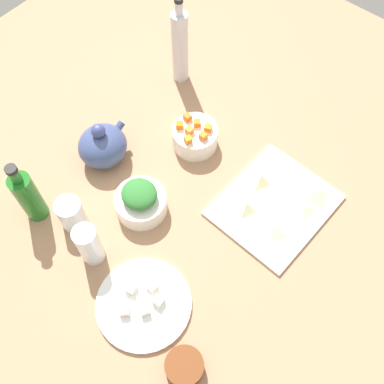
% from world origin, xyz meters
% --- Properties ---
extents(tabletop, '(1.90, 1.90, 0.03)m').
position_xyz_m(tabletop, '(0.00, 0.00, 0.01)').
color(tabletop, '#A47959').
rests_on(tabletop, ground).
extents(cutting_board, '(0.30, 0.26, 0.01)m').
position_xyz_m(cutting_board, '(0.13, -0.17, 0.03)').
color(cutting_board, silver).
rests_on(cutting_board, tabletop).
extents(plate_tofu, '(0.22, 0.22, 0.01)m').
position_xyz_m(plate_tofu, '(-0.28, -0.09, 0.04)').
color(plate_tofu, white).
rests_on(plate_tofu, tabletop).
extents(bowl_greens, '(0.13, 0.13, 0.06)m').
position_xyz_m(bowl_greens, '(-0.10, 0.09, 0.06)').
color(bowl_greens, white).
rests_on(bowl_greens, tabletop).
extents(bowl_carrots, '(0.13, 0.13, 0.06)m').
position_xyz_m(bowl_carrots, '(0.15, 0.11, 0.06)').
color(bowl_carrots, white).
rests_on(bowl_carrots, tabletop).
extents(bowl_small_side, '(0.08, 0.08, 0.04)m').
position_xyz_m(bowl_small_side, '(-0.33, -0.25, 0.05)').
color(bowl_small_side, brown).
rests_on(bowl_small_side, tabletop).
extents(teapot, '(0.15, 0.13, 0.14)m').
position_xyz_m(teapot, '(-0.05, 0.27, 0.08)').
color(teapot, '#3D4C7C').
rests_on(teapot, tabletop).
extents(bottle_0, '(0.06, 0.06, 0.21)m').
position_xyz_m(bottle_0, '(-0.28, 0.28, 0.12)').
color(bottle_0, '#1F6B21').
rests_on(bottle_0, tabletop).
extents(bottle_1, '(0.05, 0.05, 0.28)m').
position_xyz_m(bottle_1, '(0.31, 0.31, 0.15)').
color(bottle_1, silver).
rests_on(bottle_1, tabletop).
extents(drinking_glass_0, '(0.06, 0.06, 0.13)m').
position_xyz_m(drinking_glass_0, '(-0.27, 0.09, 0.10)').
color(drinking_glass_0, white).
rests_on(drinking_glass_0, tabletop).
extents(drinking_glass_1, '(0.07, 0.07, 0.09)m').
position_xyz_m(drinking_glass_1, '(-0.24, 0.19, 0.08)').
color(drinking_glass_1, white).
rests_on(drinking_glass_1, tabletop).
extents(carrot_cube_0, '(0.02, 0.02, 0.02)m').
position_xyz_m(carrot_cube_0, '(0.11, 0.10, 0.10)').
color(carrot_cube_0, orange).
rests_on(carrot_cube_0, bowl_carrots).
extents(carrot_cube_1, '(0.03, 0.03, 0.02)m').
position_xyz_m(carrot_cube_1, '(0.16, 0.12, 0.10)').
color(carrot_cube_1, orange).
rests_on(carrot_cube_1, bowl_carrots).
extents(carrot_cube_2, '(0.02, 0.02, 0.02)m').
position_xyz_m(carrot_cube_2, '(0.17, 0.09, 0.10)').
color(carrot_cube_2, orange).
rests_on(carrot_cube_2, bowl_carrots).
extents(carrot_cube_3, '(0.03, 0.03, 0.02)m').
position_xyz_m(carrot_cube_3, '(0.13, 0.15, 0.10)').
color(carrot_cube_3, orange).
rests_on(carrot_cube_3, bowl_carrots).
extents(carrot_cube_4, '(0.02, 0.02, 0.02)m').
position_xyz_m(carrot_cube_4, '(0.16, 0.15, 0.10)').
color(carrot_cube_4, orange).
rests_on(carrot_cube_4, bowl_carrots).
extents(carrot_cube_5, '(0.02, 0.02, 0.02)m').
position_xyz_m(carrot_cube_5, '(0.14, 0.08, 0.10)').
color(carrot_cube_5, orange).
rests_on(carrot_cube_5, bowl_carrots).
extents(carrot_cube_6, '(0.02, 0.02, 0.02)m').
position_xyz_m(carrot_cube_6, '(0.13, 0.12, 0.10)').
color(carrot_cube_6, orange).
rests_on(carrot_cube_6, bowl_carrots).
extents(chopped_greens_mound, '(0.10, 0.10, 0.04)m').
position_xyz_m(chopped_greens_mound, '(-0.10, 0.09, 0.11)').
color(chopped_greens_mound, '#2F7430').
rests_on(chopped_greens_mound, bowl_greens).
extents(tofu_cube_0, '(0.03, 0.03, 0.02)m').
position_xyz_m(tofu_cube_0, '(-0.29, -0.10, 0.05)').
color(tofu_cube_0, white).
rests_on(tofu_cube_0, plate_tofu).
extents(tofu_cube_1, '(0.02, 0.02, 0.02)m').
position_xyz_m(tofu_cube_1, '(-0.26, -0.11, 0.05)').
color(tofu_cube_1, white).
rests_on(tofu_cube_1, plate_tofu).
extents(tofu_cube_2, '(0.03, 0.03, 0.02)m').
position_xyz_m(tofu_cube_2, '(-0.28, -0.05, 0.05)').
color(tofu_cube_2, silver).
rests_on(tofu_cube_2, plate_tofu).
extents(tofu_cube_3, '(0.03, 0.03, 0.02)m').
position_xyz_m(tofu_cube_3, '(-0.32, -0.07, 0.05)').
color(tofu_cube_3, white).
rests_on(tofu_cube_3, plate_tofu).
extents(tofu_cube_4, '(0.02, 0.02, 0.02)m').
position_xyz_m(tofu_cube_4, '(-0.24, -0.08, 0.05)').
color(tofu_cube_4, white).
rests_on(tofu_cube_4, plate_tofu).
extents(dumpling_0, '(0.08, 0.08, 0.02)m').
position_xyz_m(dumpling_0, '(0.21, -0.24, 0.05)').
color(dumpling_0, beige).
rests_on(dumpling_0, cutting_board).
extents(dumpling_1, '(0.06, 0.06, 0.02)m').
position_xyz_m(dumpling_1, '(0.07, -0.12, 0.05)').
color(dumpling_1, beige).
rests_on(dumpling_1, cutting_board).
extents(dumpling_2, '(0.08, 0.08, 0.02)m').
position_xyz_m(dumpling_2, '(0.16, -0.24, 0.05)').
color(dumpling_2, beige).
rests_on(dumpling_2, cutting_board).
extents(dumpling_3, '(0.07, 0.07, 0.02)m').
position_xyz_m(dumpling_3, '(0.06, -0.22, 0.05)').
color(dumpling_3, beige).
rests_on(dumpling_3, cutting_board).
extents(dumpling_4, '(0.06, 0.06, 0.03)m').
position_xyz_m(dumpling_4, '(0.16, -0.10, 0.05)').
color(dumpling_4, beige).
rests_on(dumpling_4, cutting_board).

